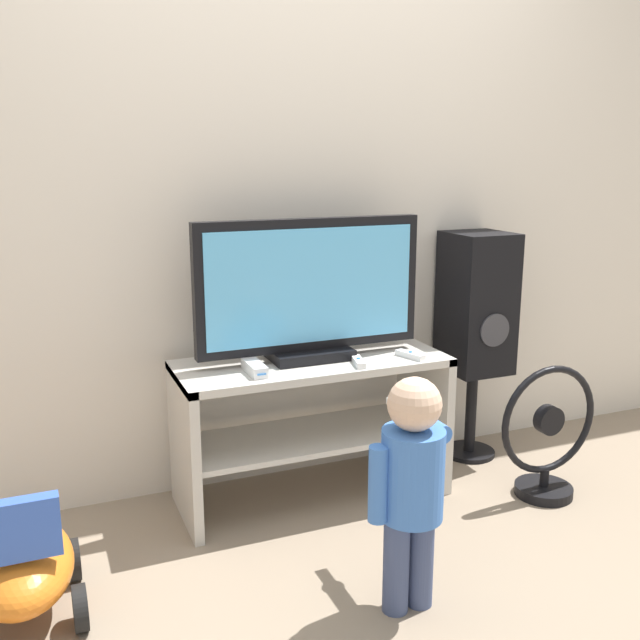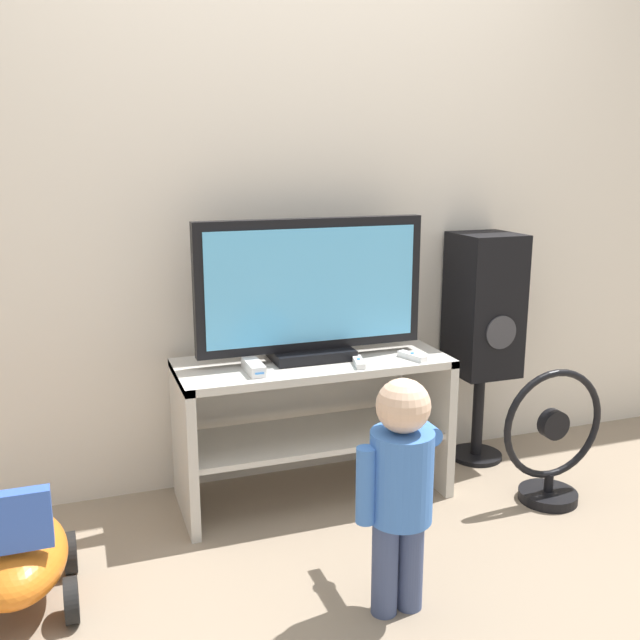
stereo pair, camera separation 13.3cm
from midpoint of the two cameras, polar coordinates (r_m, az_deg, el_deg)
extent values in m
plane|color=gray|center=(2.82, 2.29, -15.65)|extent=(16.00, 16.00, 0.00)
cube|color=silver|center=(2.94, -1.17, 12.02)|extent=(10.00, 0.06, 2.60)
cube|color=beige|center=(2.78, 0.79, -3.50)|extent=(1.06, 0.42, 0.03)
cube|color=beige|center=(2.88, 0.77, -9.24)|extent=(1.02, 0.38, 0.02)
cube|color=beige|center=(2.75, -9.45, -9.93)|extent=(0.04, 0.42, 0.58)
cube|color=beige|center=(3.08, 9.84, -7.39)|extent=(0.04, 0.42, 0.58)
cube|color=black|center=(2.79, 0.64, -2.69)|extent=(0.32, 0.20, 0.04)
cube|color=black|center=(2.73, 0.66, 2.84)|extent=(0.90, 0.05, 0.51)
cube|color=#59B2EA|center=(2.70, 0.86, 2.74)|extent=(0.83, 0.01, 0.44)
cube|color=white|center=(2.63, -3.90, -3.76)|extent=(0.05, 0.17, 0.04)
cube|color=#3F8CE5|center=(2.55, -3.36, -4.30)|extent=(0.03, 0.00, 0.01)
cube|color=white|center=(2.82, 8.73, -2.90)|extent=(0.08, 0.13, 0.02)
cylinder|color=#337FD8|center=(2.81, 8.74, -2.64)|extent=(0.01, 0.01, 0.00)
cube|color=white|center=(2.72, 4.51, -3.39)|extent=(0.06, 0.13, 0.02)
cylinder|color=#337FD8|center=(2.71, 4.52, -3.13)|extent=(0.01, 0.01, 0.00)
cylinder|color=#3F4C72|center=(2.27, 6.98, -19.08)|extent=(0.08, 0.08, 0.30)
cylinder|color=#3F4C72|center=(2.30, 8.97, -18.61)|extent=(0.08, 0.08, 0.30)
cylinder|color=#3F72C6|center=(2.15, 8.23, -12.28)|extent=(0.19, 0.19, 0.27)
sphere|color=beige|center=(2.06, 8.43, -6.84)|extent=(0.16, 0.16, 0.16)
cylinder|color=#3F72C6|center=(2.11, 5.54, -13.06)|extent=(0.06, 0.06, 0.23)
cylinder|color=#3F72C6|center=(2.25, 9.41, -8.24)|extent=(0.06, 0.23, 0.06)
sphere|color=beige|center=(2.34, 8.04, -7.29)|extent=(0.07, 0.07, 0.07)
cube|color=white|center=(2.38, 7.59, -6.98)|extent=(0.03, 0.13, 0.02)
cylinder|color=black|center=(3.41, 13.46, -10.47)|extent=(0.24, 0.24, 0.02)
cylinder|color=black|center=(3.34, 13.64, -7.42)|extent=(0.05, 0.05, 0.41)
cube|color=black|center=(3.20, 14.14, 1.22)|extent=(0.26, 0.28, 0.62)
cylinder|color=#38383D|center=(3.11, 15.49, -0.97)|extent=(0.14, 0.01, 0.14)
cylinder|color=black|center=(3.10, 18.96, -13.15)|extent=(0.23, 0.23, 0.04)
cylinder|color=black|center=(3.08, 19.04, -12.20)|extent=(0.04, 0.04, 0.07)
torus|color=black|center=(2.98, 19.40, -7.88)|extent=(0.45, 0.03, 0.45)
cylinder|color=black|center=(2.98, 19.40, -7.88)|extent=(0.12, 0.05, 0.12)
ellipsoid|color=orange|center=(2.44, -21.70, -17.17)|extent=(0.31, 0.50, 0.20)
cube|color=blue|center=(2.23, -22.22, -14.78)|extent=(0.24, 0.05, 0.18)
cylinder|color=black|center=(2.60, -17.91, -17.30)|extent=(0.04, 0.14, 0.14)
cylinder|color=black|center=(2.36, -17.65, -20.60)|extent=(0.04, 0.14, 0.14)
camera|label=1|loc=(0.07, -88.57, 0.34)|focal=40.00mm
camera|label=2|loc=(0.07, 91.43, -0.34)|focal=40.00mm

